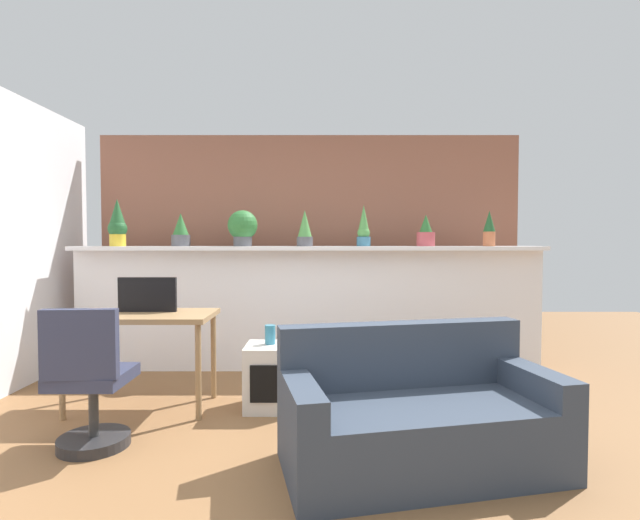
{
  "coord_description": "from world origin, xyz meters",
  "views": [
    {
      "loc": [
        0.12,
        -2.87,
        1.31
      ],
      "look_at": [
        0.11,
        1.14,
        1.15
      ],
      "focal_mm": 26.95,
      "sensor_mm": 36.0,
      "label": 1
    }
  ],
  "objects_px": {
    "potted_plant_5": "(427,233)",
    "desk": "(143,324)",
    "couch": "(418,418)",
    "potted_plant_1": "(182,231)",
    "potted_plant_2": "(244,227)",
    "side_cube_shelf": "(272,376)",
    "vase_on_shelf": "(271,335)",
    "potted_plant_0": "(118,224)",
    "potted_plant_3": "(306,229)",
    "potted_plant_4": "(365,229)",
    "office_chair": "(91,389)",
    "tv_monitor": "(148,294)",
    "potted_plant_6": "(490,228)"
  },
  "relations": [
    {
      "from": "potted_plant_5",
      "to": "desk",
      "type": "relative_size",
      "value": 0.29
    },
    {
      "from": "desk",
      "to": "couch",
      "type": "xyz_separation_m",
      "value": [
        1.96,
        -0.97,
        -0.38
      ]
    },
    {
      "from": "potted_plant_1",
      "to": "potted_plant_2",
      "type": "xyz_separation_m",
      "value": [
        0.63,
        -0.02,
        0.04
      ]
    },
    {
      "from": "side_cube_shelf",
      "to": "vase_on_shelf",
      "type": "bearing_deg",
      "value": 110.38
    },
    {
      "from": "potted_plant_0",
      "to": "potted_plant_5",
      "type": "distance_m",
      "value": 3.1
    },
    {
      "from": "potted_plant_3",
      "to": "desk",
      "type": "height_order",
      "value": "potted_plant_3"
    },
    {
      "from": "potted_plant_4",
      "to": "couch",
      "type": "distance_m",
      "value": 2.41
    },
    {
      "from": "potted_plant_3",
      "to": "couch",
      "type": "xyz_separation_m",
      "value": [
        0.72,
        -2.05,
        -1.15
      ]
    },
    {
      "from": "office_chair",
      "to": "couch",
      "type": "relative_size",
      "value": 0.54
    },
    {
      "from": "potted_plant_1",
      "to": "potted_plant_5",
      "type": "distance_m",
      "value": 2.48
    },
    {
      "from": "tv_monitor",
      "to": "office_chair",
      "type": "bearing_deg",
      "value": -94.33
    },
    {
      "from": "potted_plant_6",
      "to": "couch",
      "type": "bearing_deg",
      "value": -118.66
    },
    {
      "from": "potted_plant_4",
      "to": "vase_on_shelf",
      "type": "relative_size",
      "value": 2.78
    },
    {
      "from": "potted_plant_2",
      "to": "potted_plant_6",
      "type": "distance_m",
      "value": 2.48
    },
    {
      "from": "potted_plant_2",
      "to": "potted_plant_4",
      "type": "height_order",
      "value": "potted_plant_4"
    },
    {
      "from": "potted_plant_4",
      "to": "potted_plant_5",
      "type": "distance_m",
      "value": 0.63
    },
    {
      "from": "potted_plant_4",
      "to": "vase_on_shelf",
      "type": "distance_m",
      "value": 1.63
    },
    {
      "from": "vase_on_shelf",
      "to": "potted_plant_1",
      "type": "bearing_deg",
      "value": 132.67
    },
    {
      "from": "vase_on_shelf",
      "to": "desk",
      "type": "bearing_deg",
      "value": -178.01
    },
    {
      "from": "office_chair",
      "to": "couch",
      "type": "height_order",
      "value": "office_chair"
    },
    {
      "from": "potted_plant_5",
      "to": "potted_plant_6",
      "type": "relative_size",
      "value": 0.9
    },
    {
      "from": "potted_plant_3",
      "to": "desk",
      "type": "distance_m",
      "value": 1.81
    },
    {
      "from": "potted_plant_4",
      "to": "office_chair",
      "type": "relative_size",
      "value": 0.46
    },
    {
      "from": "desk",
      "to": "office_chair",
      "type": "bearing_deg",
      "value": -93.54
    },
    {
      "from": "potted_plant_3",
      "to": "couch",
      "type": "bearing_deg",
      "value": -70.63
    },
    {
      "from": "potted_plant_0",
      "to": "potted_plant_1",
      "type": "relative_size",
      "value": 1.42
    },
    {
      "from": "vase_on_shelf",
      "to": "potted_plant_3",
      "type": "bearing_deg",
      "value": 77.0
    },
    {
      "from": "desk",
      "to": "potted_plant_3",
      "type": "bearing_deg",
      "value": 41.1
    },
    {
      "from": "office_chair",
      "to": "potted_plant_6",
      "type": "bearing_deg",
      "value": 30.82
    },
    {
      "from": "potted_plant_0",
      "to": "side_cube_shelf",
      "type": "height_order",
      "value": "potted_plant_0"
    },
    {
      "from": "desk",
      "to": "side_cube_shelf",
      "type": "bearing_deg",
      "value": 0.08
    },
    {
      "from": "potted_plant_2",
      "to": "desk",
      "type": "bearing_deg",
      "value": -118.62
    },
    {
      "from": "potted_plant_5",
      "to": "side_cube_shelf",
      "type": "relative_size",
      "value": 0.64
    },
    {
      "from": "desk",
      "to": "potted_plant_2",
      "type": "bearing_deg",
      "value": 61.38
    },
    {
      "from": "potted_plant_6",
      "to": "tv_monitor",
      "type": "bearing_deg",
      "value": -161.53
    },
    {
      "from": "potted_plant_1",
      "to": "side_cube_shelf",
      "type": "xyz_separation_m",
      "value": [
        1.03,
        -1.14,
        -1.17
      ]
    },
    {
      "from": "potted_plant_5",
      "to": "side_cube_shelf",
      "type": "distance_m",
      "value": 2.17
    },
    {
      "from": "tv_monitor",
      "to": "side_cube_shelf",
      "type": "distance_m",
      "value": 1.18
    },
    {
      "from": "vase_on_shelf",
      "to": "office_chair",
      "type": "bearing_deg",
      "value": -142.53
    },
    {
      "from": "potted_plant_6",
      "to": "office_chair",
      "type": "relative_size",
      "value": 0.39
    },
    {
      "from": "couch",
      "to": "vase_on_shelf",
      "type": "bearing_deg",
      "value": 133.79
    },
    {
      "from": "potted_plant_4",
      "to": "side_cube_shelf",
      "type": "distance_m",
      "value": 1.84
    },
    {
      "from": "potted_plant_0",
      "to": "potted_plant_4",
      "type": "height_order",
      "value": "potted_plant_0"
    },
    {
      "from": "potted_plant_0",
      "to": "desk",
      "type": "bearing_deg",
      "value": -59.5
    },
    {
      "from": "potted_plant_1",
      "to": "couch",
      "type": "height_order",
      "value": "potted_plant_1"
    },
    {
      "from": "potted_plant_4",
      "to": "potted_plant_6",
      "type": "distance_m",
      "value": 1.26
    },
    {
      "from": "potted_plant_0",
      "to": "desk",
      "type": "relative_size",
      "value": 0.43
    },
    {
      "from": "potted_plant_4",
      "to": "side_cube_shelf",
      "type": "bearing_deg",
      "value": -125.85
    },
    {
      "from": "potted_plant_2",
      "to": "potted_plant_5",
      "type": "bearing_deg",
      "value": 0.48
    },
    {
      "from": "potted_plant_0",
      "to": "couch",
      "type": "bearing_deg",
      "value": -38.24
    }
  ]
}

